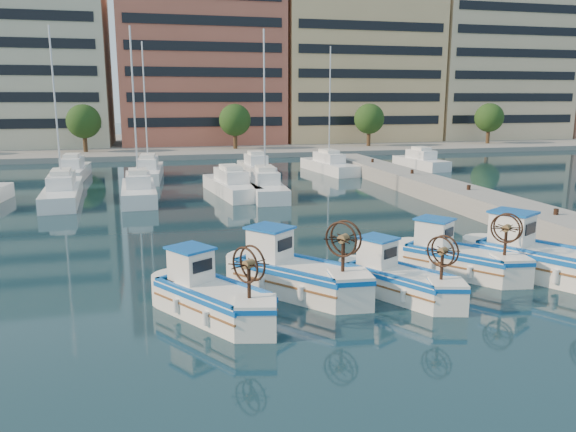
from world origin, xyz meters
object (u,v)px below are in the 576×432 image
at_px(fishing_boat_a, 211,294).
at_px(fishing_boat_e, 539,256).
at_px(fishing_boat_c, 398,277).
at_px(fishing_boat_b, 294,272).
at_px(fishing_boat_d, 457,256).

relative_size(fishing_boat_a, fishing_boat_e, 0.85).
xyz_separation_m(fishing_boat_a, fishing_boat_c, (6.63, 0.35, -0.05)).
relative_size(fishing_boat_a, fishing_boat_c, 1.06).
height_order(fishing_boat_b, fishing_boat_c, fishing_boat_b).
distance_m(fishing_boat_a, fishing_boat_b, 3.48).
relative_size(fishing_boat_a, fishing_boat_b, 0.94).
distance_m(fishing_boat_c, fishing_boat_e, 6.29).
bearing_deg(fishing_boat_e, fishing_boat_a, 154.06).
relative_size(fishing_boat_a, fishing_boat_d, 1.01).
bearing_deg(fishing_boat_e, fishing_boat_d, 127.30).
bearing_deg(fishing_boat_b, fishing_boat_e, -42.92).
xyz_separation_m(fishing_boat_a, fishing_boat_b, (3.14, 1.49, 0.07)).
bearing_deg(fishing_boat_a, fishing_boat_d, -20.21).
distance_m(fishing_boat_c, fishing_boat_d, 3.84).
xyz_separation_m(fishing_boat_d, fishing_boat_e, (2.88, -1.19, 0.12)).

